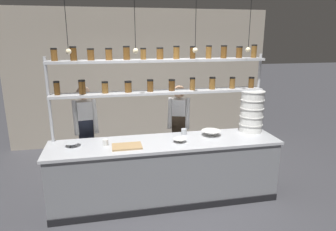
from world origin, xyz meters
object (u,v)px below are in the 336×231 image
object	(u,v)px
prep_bowl_center_back	(180,140)
chef_center	(179,126)
cutting_board	(127,146)
prep_bowl_center_front	(211,133)
prep_bowl_near_left	(72,144)
serving_cup_by_board	(184,132)
serving_cup_front	(105,142)
chef_left	(86,131)
spice_shelf_unit	(160,78)
container_stack	(252,111)

from	to	relation	value
prep_bowl_center_back	chef_center	bearing A→B (deg)	77.08
chef_center	cutting_board	size ratio (longest dim) A/B	4.01
prep_bowl_center_front	prep_bowl_near_left	bearing A→B (deg)	-178.91
prep_bowl_near_left	serving_cup_by_board	bearing A→B (deg)	6.24
cutting_board	prep_bowl_near_left	bearing A→B (deg)	165.54
prep_bowl_near_left	cutting_board	bearing A→B (deg)	-14.46
prep_bowl_near_left	serving_cup_front	xyz separation A→B (m)	(0.45, -0.06, 0.02)
cutting_board	serving_cup_by_board	world-z (taller)	serving_cup_by_board
prep_bowl_center_front	prep_bowl_center_back	size ratio (longest dim) A/B	1.52
chef_left	prep_bowl_center_front	bearing A→B (deg)	-24.57
chef_center	serving_cup_front	bearing A→B (deg)	-132.87
spice_shelf_unit	chef_left	bearing A→B (deg)	163.78
prep_bowl_near_left	serving_cup_front	size ratio (longest dim) A/B	2.44
serving_cup_by_board	chef_left	bearing A→B (deg)	164.55
container_stack	prep_bowl_center_front	world-z (taller)	container_stack
cutting_board	prep_bowl_center_front	world-z (taller)	prep_bowl_center_front
serving_cup_front	serving_cup_by_board	bearing A→B (deg)	11.41
prep_bowl_near_left	chef_left	bearing A→B (deg)	75.08
chef_left	prep_bowl_near_left	size ratio (longest dim) A/B	7.87
prep_bowl_center_front	prep_bowl_center_back	bearing A→B (deg)	-161.02
container_stack	prep_bowl_near_left	size ratio (longest dim) A/B	3.09
chef_left	spice_shelf_unit	bearing A→B (deg)	-24.44
chef_center	prep_bowl_center_front	world-z (taller)	chef_center
container_stack	serving_cup_front	size ratio (longest dim) A/B	7.54
prep_bowl_near_left	prep_bowl_center_back	xyz separation A→B (m)	(1.48, -0.15, -0.00)
serving_cup_by_board	serving_cup_front	bearing A→B (deg)	-168.59
prep_bowl_center_front	chef_center	bearing A→B (deg)	120.97
chef_left	prep_bowl_center_front	xyz separation A→B (m)	(1.86, -0.55, 0.01)
cutting_board	serving_cup_by_board	distance (m)	0.97
spice_shelf_unit	chef_center	bearing A→B (deg)	44.95
container_stack	cutting_board	size ratio (longest dim) A/B	1.62
spice_shelf_unit	serving_cup_by_board	xyz separation A→B (m)	(0.35, -0.08, -0.83)
spice_shelf_unit	prep_bowl_center_back	bearing A→B (deg)	-63.76
spice_shelf_unit	cutting_board	world-z (taller)	spice_shelf_unit
prep_bowl_near_left	serving_cup_by_board	xyz separation A→B (m)	(1.63, 0.18, 0.02)
container_stack	prep_bowl_center_back	distance (m)	1.27
chef_left	serving_cup_front	bearing A→B (deg)	-73.87
serving_cup_by_board	chef_center	bearing A→B (deg)	86.00
serving_cup_by_board	spice_shelf_unit	bearing A→B (deg)	167.13
container_stack	prep_bowl_near_left	bearing A→B (deg)	-177.74
container_stack	prep_bowl_center_front	distance (m)	0.74
cutting_board	prep_bowl_center_front	distance (m)	1.31
cutting_board	serving_cup_front	size ratio (longest dim) A/B	4.65
prep_bowl_center_back	serving_cup_by_board	world-z (taller)	serving_cup_by_board
container_stack	serving_cup_by_board	size ratio (longest dim) A/B	7.31
prep_bowl_center_front	chef_left	bearing A→B (deg)	163.64
prep_bowl_center_front	serving_cup_by_board	world-z (taller)	serving_cup_by_board
container_stack	prep_bowl_center_back	world-z (taller)	container_stack
chef_left	serving_cup_front	size ratio (longest dim) A/B	19.18
prep_bowl_center_front	serving_cup_by_board	xyz separation A→B (m)	(-0.39, 0.14, 0.01)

